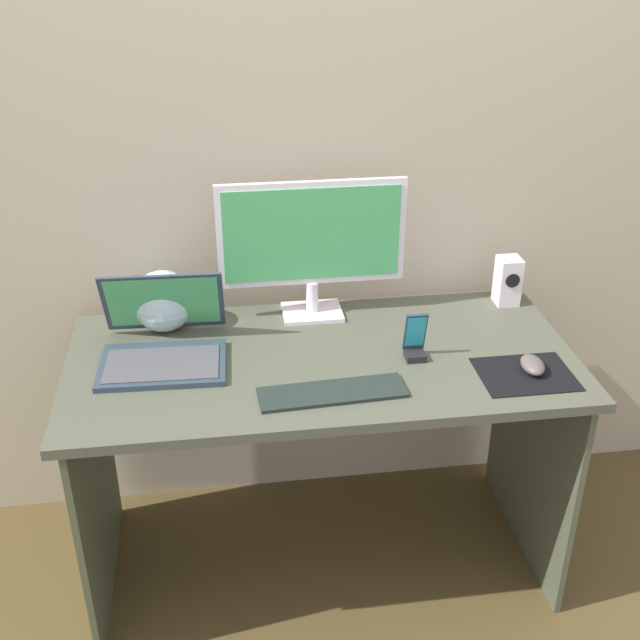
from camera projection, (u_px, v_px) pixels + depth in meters
name	position (u px, v px, depth m)	size (l,w,h in m)	color
ground_plane	(321.00, 558.00, 2.56)	(8.00, 8.00, 0.00)	#4E3F21
wall_back	(302.00, 140.00, 2.34)	(6.00, 0.04, 2.50)	#BBAF94
desk	(322.00, 404.00, 2.28)	(1.40, 0.68, 0.76)	#4B4E3F
monitor	(312.00, 242.00, 2.32)	(0.55, 0.14, 0.42)	white
speaker_right	(508.00, 281.00, 2.46)	(0.07, 0.08, 0.15)	white
laptop	(163.00, 343.00, 2.18)	(0.35, 0.34, 0.22)	#2C3B49
fishbowl	(163.00, 301.00, 2.31)	(0.18, 0.18, 0.18)	silver
keyboard_external	(333.00, 393.00, 2.03)	(0.38, 0.11, 0.01)	#202927
mousepad	(525.00, 374.00, 2.12)	(0.25, 0.20, 0.00)	black
mouse	(533.00, 365.00, 2.12)	(0.06, 0.10, 0.04)	#574D4C
phone_in_dock	(415.00, 342.00, 2.18)	(0.06, 0.06, 0.14)	black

